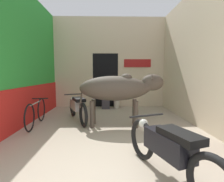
{
  "coord_description": "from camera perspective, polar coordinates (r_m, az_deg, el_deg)",
  "views": [
    {
      "loc": [
        -0.05,
        -1.76,
        1.38
      ],
      "look_at": [
        0.04,
        2.5,
        0.96
      ],
      "focal_mm": 28.0,
      "sensor_mm": 36.0,
      "label": 1
    }
  ],
  "objects": [
    {
      "name": "wall_left_shopfront",
      "position": [
        5.1,
        -28.6,
        9.52
      ],
      "size": [
        0.25,
        5.55,
        3.7
      ],
      "color": "green",
      "rests_on": "ground_plane"
    },
    {
      "name": "wall_back_with_doorway",
      "position": [
        7.57,
        -1.29,
        7.18
      ],
      "size": [
        4.55,
        0.93,
        3.7
      ],
      "color": "beige",
      "rests_on": "ground_plane"
    },
    {
      "name": "wall_right_with_door",
      "position": [
        5.12,
        27.38,
        10.0
      ],
      "size": [
        0.22,
        5.55,
        3.7
      ],
      "color": "beige",
      "rests_on": "ground_plane"
    },
    {
      "name": "cow",
      "position": [
        4.59,
        2.21,
        0.88
      ],
      "size": [
        2.23,
        0.73,
        1.42
      ],
      "color": "#4C4238",
      "rests_on": "ground_plane"
    },
    {
      "name": "motorcycle_near",
      "position": [
        2.45,
        17.85,
        -17.45
      ],
      "size": [
        0.81,
        1.86,
        0.76
      ],
      "color": "black",
      "rests_on": "ground_plane"
    },
    {
      "name": "motorcycle_far",
      "position": [
        5.22,
        -11.23,
        -5.02
      ],
      "size": [
        0.89,
        1.79,
        0.75
      ],
      "color": "black",
      "rests_on": "ground_plane"
    },
    {
      "name": "bicycle",
      "position": [
        5.11,
        -23.52,
        -6.53
      ],
      "size": [
        0.44,
        1.66,
        0.69
      ],
      "color": "black",
      "rests_on": "ground_plane"
    },
    {
      "name": "shopkeeper_seated",
      "position": [
        6.95,
        -2.04,
        -0.52
      ],
      "size": [
        0.44,
        0.33,
        1.24
      ],
      "color": "#3D3842",
      "rests_on": "ground_plane"
    },
    {
      "name": "plastic_stool",
      "position": [
        7.09,
        1.52,
        -3.85
      ],
      "size": [
        0.33,
        0.33,
        0.4
      ],
      "color": "beige",
      "rests_on": "ground_plane"
    }
  ]
}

